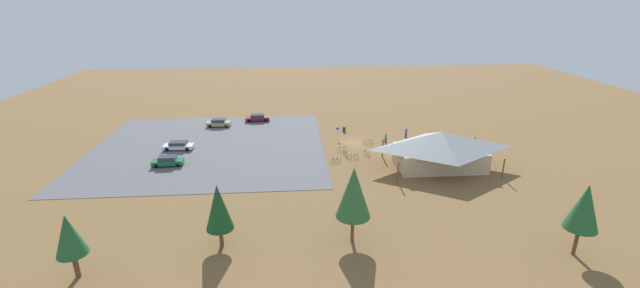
{
  "coord_description": "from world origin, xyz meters",
  "views": [
    {
      "loc": [
        11.12,
        65.32,
        23.82
      ],
      "look_at": [
        6.15,
        3.34,
        1.2
      ],
      "focal_mm": 22.97,
      "sensor_mm": 36.0,
      "label": 1
    }
  ],
  "objects_px": {
    "bike_pavilion": "(440,147)",
    "pine_east": "(584,207)",
    "lot_sign": "(338,131)",
    "bicycle_green_yard_right": "(345,154)",
    "bicycle_purple_yard_center": "(353,157)",
    "visitor_near_lot": "(386,138)",
    "car_maroon_by_curb": "(257,118)",
    "trash_bin": "(344,129)",
    "bicycle_yellow_mid_cluster": "(367,154)",
    "pine_mideast": "(69,235)",
    "car_tan_far_end": "(219,123)",
    "bicycle_silver_lone_east": "(395,147)",
    "pine_far_west": "(218,207)",
    "bicycle_white_yard_left": "(431,137)",
    "car_white_aisle_side": "(178,146)",
    "car_green_end_stall": "(168,161)",
    "bicycle_red_front_row": "(368,142)",
    "visitor_by_pavilion": "(406,132)",
    "pine_far_east": "(354,192)",
    "bicycle_orange_edge_north": "(342,149)",
    "bicycle_black_near_sign": "(336,160)"
  },
  "relations": [
    {
      "from": "lot_sign",
      "to": "bicycle_green_yard_right",
      "type": "height_order",
      "value": "lot_sign"
    },
    {
      "from": "bicycle_orange_edge_north",
      "to": "lot_sign",
      "type": "bearing_deg",
      "value": -89.63
    },
    {
      "from": "bicycle_silver_lone_east",
      "to": "trash_bin",
      "type": "bearing_deg",
      "value": -55.17
    },
    {
      "from": "trash_bin",
      "to": "pine_east",
      "type": "relative_size",
      "value": 0.12
    },
    {
      "from": "bicycle_green_yard_right",
      "to": "bicycle_black_near_sign",
      "type": "height_order",
      "value": "bicycle_green_yard_right"
    },
    {
      "from": "bicycle_purple_yard_center",
      "to": "car_white_aisle_side",
      "type": "bearing_deg",
      "value": -12.86
    },
    {
      "from": "bicycle_silver_lone_east",
      "to": "bicycle_white_yard_left",
      "type": "xyz_separation_m",
      "value": [
        -7.56,
        -4.5,
        -0.04
      ]
    },
    {
      "from": "bicycle_yellow_mid_cluster",
      "to": "visitor_near_lot",
      "type": "distance_m",
      "value": 7.25
    },
    {
      "from": "bicycle_red_front_row",
      "to": "car_green_end_stall",
      "type": "distance_m",
      "value": 32.19
    },
    {
      "from": "bicycle_orange_edge_north",
      "to": "car_green_end_stall",
      "type": "xyz_separation_m",
      "value": [
        26.62,
        4.1,
        0.39
      ]
    },
    {
      "from": "pine_far_west",
      "to": "bicycle_silver_lone_east",
      "type": "relative_size",
      "value": 3.94
    },
    {
      "from": "bicycle_silver_lone_east",
      "to": "car_green_end_stall",
      "type": "distance_m",
      "value": 35.54
    },
    {
      "from": "trash_bin",
      "to": "bicycle_yellow_mid_cluster",
      "type": "height_order",
      "value": "trash_bin"
    },
    {
      "from": "bicycle_white_yard_left",
      "to": "visitor_by_pavilion",
      "type": "relative_size",
      "value": 0.89
    },
    {
      "from": "pine_mideast",
      "to": "visitor_near_lot",
      "type": "height_order",
      "value": "pine_mideast"
    },
    {
      "from": "bicycle_silver_lone_east",
      "to": "bicycle_orange_edge_north",
      "type": "height_order",
      "value": "bicycle_silver_lone_east"
    },
    {
      "from": "bicycle_black_near_sign",
      "to": "visitor_by_pavilion",
      "type": "bearing_deg",
      "value": -142.68
    },
    {
      "from": "pine_far_east",
      "to": "car_maroon_by_curb",
      "type": "bearing_deg",
      "value": -74.13
    },
    {
      "from": "bicycle_black_near_sign",
      "to": "visitor_near_lot",
      "type": "relative_size",
      "value": 0.91
    },
    {
      "from": "bicycle_green_yard_right",
      "to": "car_maroon_by_curb",
      "type": "distance_m",
      "value": 25.13
    },
    {
      "from": "bicycle_yellow_mid_cluster",
      "to": "bicycle_red_front_row",
      "type": "distance_m",
      "value": 5.47
    },
    {
      "from": "lot_sign",
      "to": "bicycle_white_yard_left",
      "type": "height_order",
      "value": "lot_sign"
    },
    {
      "from": "bike_pavilion",
      "to": "visitor_by_pavilion",
      "type": "height_order",
      "value": "bike_pavilion"
    },
    {
      "from": "pine_east",
      "to": "bike_pavilion",
      "type": "bearing_deg",
      "value": -75.96
    },
    {
      "from": "bicycle_purple_yard_center",
      "to": "visitor_near_lot",
      "type": "xyz_separation_m",
      "value": [
        -6.75,
        -7.0,
        0.56
      ]
    },
    {
      "from": "bicycle_orange_edge_north",
      "to": "bicycle_red_front_row",
      "type": "relative_size",
      "value": 0.96
    },
    {
      "from": "pine_far_east",
      "to": "car_maroon_by_curb",
      "type": "xyz_separation_m",
      "value": [
        12.43,
        -43.72,
        -4.76
      ]
    },
    {
      "from": "bicycle_purple_yard_center",
      "to": "car_green_end_stall",
      "type": "bearing_deg",
      "value": 0.83
    },
    {
      "from": "visitor_by_pavilion",
      "to": "car_white_aisle_side",
      "type": "bearing_deg",
      "value": 4.37
    },
    {
      "from": "bike_pavilion",
      "to": "pine_east",
      "type": "xyz_separation_m",
      "value": [
        -5.54,
        22.17,
        2.09
      ]
    },
    {
      "from": "pine_far_west",
      "to": "car_white_aisle_side",
      "type": "relative_size",
      "value": 1.39
    },
    {
      "from": "pine_east",
      "to": "bicycle_green_yard_right",
      "type": "relative_size",
      "value": 4.32
    },
    {
      "from": "bicycle_silver_lone_east",
      "to": "car_tan_far_end",
      "type": "bearing_deg",
      "value": -26.08
    },
    {
      "from": "bike_pavilion",
      "to": "pine_east",
      "type": "relative_size",
      "value": 2.02
    },
    {
      "from": "car_tan_far_end",
      "to": "bicycle_silver_lone_east",
      "type": "bearing_deg",
      "value": 153.92
    },
    {
      "from": "pine_east",
      "to": "bicycle_purple_yard_center",
      "type": "bearing_deg",
      "value": -56.11
    },
    {
      "from": "bicycle_purple_yard_center",
      "to": "visitor_by_pavilion",
      "type": "xyz_separation_m",
      "value": [
        -10.97,
        -9.33,
        0.58
      ]
    },
    {
      "from": "trash_bin",
      "to": "bicycle_black_near_sign",
      "type": "bearing_deg",
      "value": 77.52
    },
    {
      "from": "lot_sign",
      "to": "bicycle_silver_lone_east",
      "type": "bearing_deg",
      "value": 145.16
    },
    {
      "from": "pine_east",
      "to": "bicycle_red_front_row",
      "type": "bearing_deg",
      "value": -66.88
    },
    {
      "from": "pine_far_east",
      "to": "pine_far_west",
      "type": "height_order",
      "value": "pine_far_east"
    },
    {
      "from": "bicycle_purple_yard_center",
      "to": "car_white_aisle_side",
      "type": "xyz_separation_m",
      "value": [
        27.88,
        -6.37,
        0.35
      ]
    },
    {
      "from": "car_green_end_stall",
      "to": "trash_bin",
      "type": "bearing_deg",
      "value": -153.53
    },
    {
      "from": "pine_far_west",
      "to": "bicycle_silver_lone_east",
      "type": "height_order",
      "value": "pine_far_west"
    },
    {
      "from": "bicycle_yellow_mid_cluster",
      "to": "car_green_end_stall",
      "type": "relative_size",
      "value": 0.31
    },
    {
      "from": "bike_pavilion",
      "to": "visitor_by_pavilion",
      "type": "bearing_deg",
      "value": -85.28
    },
    {
      "from": "pine_far_west",
      "to": "bicycle_black_near_sign",
      "type": "height_order",
      "value": "pine_far_west"
    },
    {
      "from": "bicycle_white_yard_left",
      "to": "car_white_aisle_side",
      "type": "bearing_deg",
      "value": 2.25
    },
    {
      "from": "bicycle_white_yard_left",
      "to": "car_white_aisle_side",
      "type": "distance_m",
      "value": 43.0
    },
    {
      "from": "trash_bin",
      "to": "visitor_near_lot",
      "type": "relative_size",
      "value": 0.51
    }
  ]
}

